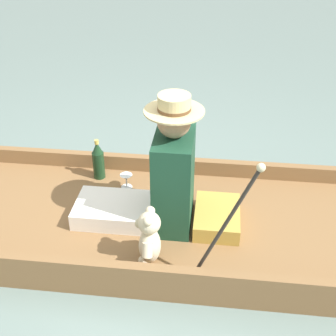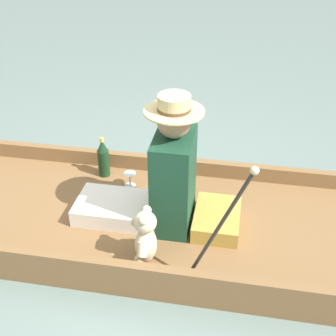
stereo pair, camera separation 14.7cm
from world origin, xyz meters
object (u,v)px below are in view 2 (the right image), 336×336
(teddy_bear, at_px, (145,237))
(wine_glass, at_px, (130,177))
(seated_person, at_px, (160,179))
(walking_cane, at_px, (225,218))
(champagne_bottle, at_px, (103,158))

(teddy_bear, distance_m, wine_glass, 0.76)
(seated_person, bearing_deg, walking_cane, -141.40)
(teddy_bear, distance_m, champagne_bottle, 0.96)
(seated_person, bearing_deg, wine_glass, 36.74)
(walking_cane, bearing_deg, champagne_bottle, 45.41)
(walking_cane, bearing_deg, seated_person, 42.02)
(seated_person, height_order, wine_glass, seated_person)
(champagne_bottle, bearing_deg, seated_person, -131.42)
(seated_person, distance_m, champagne_bottle, 0.70)
(wine_glass, bearing_deg, walking_cane, -138.75)
(wine_glass, height_order, champagne_bottle, champagne_bottle)
(seated_person, distance_m, teddy_bear, 0.40)
(teddy_bear, height_order, walking_cane, walking_cane)
(walking_cane, relative_size, champagne_bottle, 2.48)
(teddy_bear, distance_m, walking_cane, 0.53)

